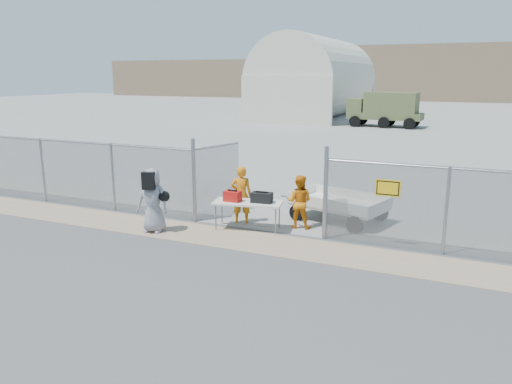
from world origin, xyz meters
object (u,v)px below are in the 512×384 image
at_px(security_worker_left, 241,195).
at_px(visitor, 153,200).
at_px(security_worker_right, 299,202).
at_px(utility_trailer, 339,207).
at_px(folding_table, 248,216).

relative_size(security_worker_left, visitor, 0.95).
xyz_separation_m(security_worker_right, utility_trailer, (0.86, 1.17, -0.34)).
height_order(folding_table, security_worker_left, security_worker_left).
xyz_separation_m(security_worker_left, utility_trailer, (2.58, 1.39, -0.42)).
xyz_separation_m(folding_table, visitor, (-2.32, -1.26, 0.50)).
xyz_separation_m(folding_table, security_worker_left, (-0.45, 0.52, 0.45)).
relative_size(security_worker_right, visitor, 0.86).
height_order(folding_table, utility_trailer, utility_trailer).
bearing_deg(security_worker_right, visitor, 23.27).
bearing_deg(security_worker_left, visitor, 24.38).
xyz_separation_m(security_worker_left, visitor, (-1.87, -1.78, 0.05)).
bearing_deg(visitor, utility_trailer, 24.70).
bearing_deg(visitor, security_worker_right, 18.39).
height_order(security_worker_left, utility_trailer, security_worker_left).
relative_size(folding_table, security_worker_right, 1.24).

